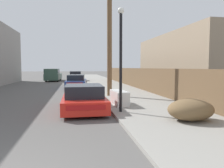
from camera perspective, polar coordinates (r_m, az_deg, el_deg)
The scene contains 11 objects.
sidewalk_curb at distance 27.01m, azimuth -1.92°, elevation 0.27°, with size 4.20×63.00×0.12m, color gray.
discarded_fridge at distance 11.01m, azimuth 1.90°, elevation -3.56°, with size 0.70×1.80×0.72m.
parked_sports_car_red at distance 10.28m, azimuth -7.42°, elevation -3.71°, with size 1.89×4.52×1.20m.
car_parked_mid at distance 21.27m, azimuth -9.28°, elevation 0.58°, with size 2.09×4.73×1.28m.
car_parked_far at distance 31.71m, azimuth -9.44°, elevation 1.93°, with size 1.98×4.72×1.43m.
pickup_truck at distance 32.77m, azimuth -15.16°, elevation 2.30°, with size 2.14×5.63×1.79m.
utility_pole at distance 14.61m, azimuth -0.66°, elevation 14.03°, with size 1.80×0.32×8.44m.
street_lamp at distance 9.13m, azimuth 2.30°, elevation 8.50°, with size 0.26×0.26×4.31m.
brush_pile at distance 8.19m, azimuth 19.87°, elevation -6.32°, with size 1.65×1.28×0.77m.
wooden_fence at distance 19.76m, azimuth 6.76°, elevation 1.52°, with size 0.08×31.89×1.79m, color brown.
building_right_house at distance 19.91m, azimuth 21.18°, elevation 5.11°, with size 6.00×12.51×4.70m, color gray.
Camera 1 is at (1.66, -3.19, 1.98)m, focal length 35.00 mm.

